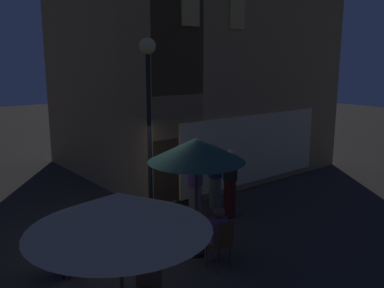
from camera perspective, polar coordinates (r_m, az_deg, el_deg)
name	(u,v)px	position (r m, az deg, el deg)	size (l,w,h in m)	color
ground_plane	(132,245)	(9.26, -8.28, -13.71)	(60.00, 60.00, 0.00)	#3B352D
cafe_building	(182,68)	(13.38, -1.42, 10.56)	(8.21, 7.38, 7.40)	tan
street_lamp_near_corner	(149,93)	(9.13, -6.06, 7.06)	(0.36, 0.36, 4.41)	black
menu_sandwich_board	(68,249)	(8.21, -16.85, -13.81)	(0.85, 0.82, 0.94)	black
cafe_table_0	(196,231)	(8.59, 0.60, -12.06)	(0.61, 0.61, 0.74)	black
patio_umbrella_0	(196,150)	(8.05, 0.63, -0.87)	(1.94, 1.94, 2.45)	black
patio_umbrella_1	(119,212)	(5.34, -10.09, -9.25)	(2.39, 2.39, 2.31)	black
cafe_chair_0	(222,241)	(8.02, 4.15, -13.28)	(0.41, 0.41, 0.95)	#513319
cafe_chair_1	(173,219)	(9.12, -2.72, -10.30)	(0.40, 0.40, 0.88)	brown
cafe_chair_3	(147,284)	(6.64, -6.34, -18.80)	(0.60, 0.60, 0.98)	brown
patron_seated_0	(217,232)	(8.06, 3.45, -12.12)	(0.34, 0.54, 1.23)	#766155
patron_standing_2	(195,186)	(10.15, 0.44, -5.87)	(0.37, 0.37, 1.77)	#74625E
patron_standing_3	(215,177)	(11.03, 3.25, -4.64)	(0.37, 0.37, 1.71)	#78735A
patron_standing_4	(230,183)	(10.39, 5.31, -5.46)	(0.36, 0.36, 1.79)	#4F1715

